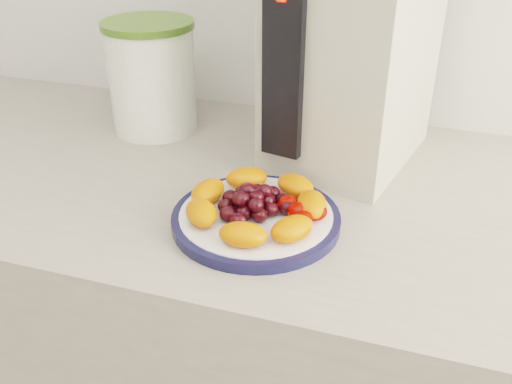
% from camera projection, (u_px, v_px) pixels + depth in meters
% --- Properties ---
extents(counter, '(3.50, 0.60, 0.90)m').
position_uv_depth(counter, '(232.00, 375.00, 1.13)').
color(counter, '#A89D8D').
rests_on(counter, floor).
extents(plate_rim, '(0.23, 0.23, 0.01)m').
position_uv_depth(plate_rim, '(256.00, 219.00, 0.78)').
color(plate_rim, '#15183C').
rests_on(plate_rim, counter).
extents(plate_face, '(0.21, 0.21, 0.02)m').
position_uv_depth(plate_face, '(256.00, 218.00, 0.78)').
color(plate_face, white).
rests_on(plate_face, counter).
extents(canister, '(0.20, 0.20, 0.19)m').
position_uv_depth(canister, '(152.00, 80.00, 1.02)').
color(canister, '#5A7229').
rests_on(canister, counter).
extents(canister_lid, '(0.21, 0.21, 0.01)m').
position_uv_depth(canister_lid, '(147.00, 24.00, 0.97)').
color(canister_lid, '#4C6F25').
rests_on(canister_lid, canister).
extents(appliance_body, '(0.25, 0.31, 0.34)m').
position_uv_depth(appliance_body, '(354.00, 54.00, 0.88)').
color(appliance_body, beige).
rests_on(appliance_body, counter).
extents(appliance_panel, '(0.06, 0.03, 0.26)m').
position_uv_depth(appliance_panel, '(284.00, 71.00, 0.79)').
color(appliance_panel, black).
rests_on(appliance_panel, appliance_body).
extents(fruit_plate, '(0.20, 0.20, 0.04)m').
position_uv_depth(fruit_plate, '(259.00, 204.00, 0.76)').
color(fruit_plate, '#F6560D').
rests_on(fruit_plate, plate_face).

